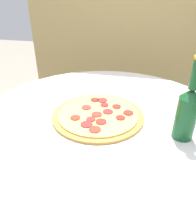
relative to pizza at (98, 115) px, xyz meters
The scene contains 4 objects.
table 0.16m from the pizza, 32.38° to the left, with size 1.00×1.00×0.70m.
fence_panel 0.83m from the pizza, 88.32° to the left, with size 1.37×0.04×1.70m.
pizza is the anchor object (origin of this frame).
beer_bottle 0.32m from the pizza, 11.96° to the right, with size 0.07×0.07×0.27m.
Camera 1 is at (0.13, -0.70, 1.14)m, focal length 35.00 mm.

